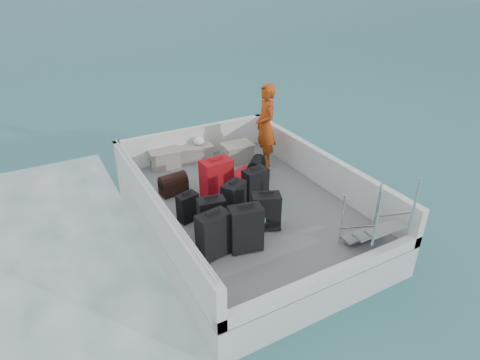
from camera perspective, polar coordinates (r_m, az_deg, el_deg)
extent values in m
plane|color=#1B595F|center=(7.92, 0.70, -7.12)|extent=(160.00, 160.00, 0.00)
cube|color=silver|center=(7.75, 0.71, -5.32)|extent=(3.60, 5.00, 0.60)
cube|color=slate|center=(7.58, 0.73, -3.37)|extent=(3.30, 4.70, 0.02)
cube|color=silver|center=(6.83, -12.03, -4.42)|extent=(0.14, 5.00, 0.70)
cube|color=silver|center=(8.29, 11.21, 1.86)|extent=(0.14, 5.00, 0.70)
cube|color=silver|center=(9.37, -6.63, 5.42)|extent=(3.60, 0.14, 0.70)
cube|color=silver|center=(5.94, 12.67, -13.25)|extent=(3.60, 0.14, 0.20)
cylinder|color=silver|center=(6.63, -12.37, -1.51)|extent=(0.04, 4.80, 0.04)
cube|color=black|center=(6.11, -3.79, -7.87)|extent=(0.52, 0.35, 0.75)
cube|color=black|center=(6.60, -4.04, -5.24)|extent=(0.48, 0.32, 0.66)
cube|color=black|center=(7.02, -7.41, -3.90)|extent=(0.39, 0.29, 0.52)
cube|color=black|center=(6.21, 0.82, -6.99)|extent=(0.56, 0.39, 0.77)
cube|color=black|center=(7.05, -0.90, -2.81)|extent=(0.51, 0.44, 0.65)
cube|color=#A60C17|center=(7.59, -3.36, 0.12)|extent=(0.60, 0.39, 0.79)
cube|color=black|center=(6.73, 3.69, -4.54)|extent=(0.55, 0.44, 0.65)
cube|color=black|center=(7.52, 2.18, -0.73)|extent=(0.49, 0.31, 0.65)
cube|color=#A60C17|center=(8.08, 0.31, -0.01)|extent=(0.79, 0.65, 0.27)
cube|color=gray|center=(9.00, -10.65, 2.95)|extent=(0.66, 0.49, 0.37)
cube|color=gray|center=(9.18, -7.21, 3.61)|extent=(0.64, 0.53, 0.33)
cube|color=gray|center=(9.26, -5.77, 3.93)|extent=(0.59, 0.44, 0.33)
cube|color=gray|center=(9.13, -0.38, 3.88)|extent=(0.65, 0.46, 0.38)
ellipsoid|color=yellow|center=(9.39, -0.98, 4.05)|extent=(0.28, 0.26, 0.22)
ellipsoid|color=white|center=(9.16, -5.84, 5.38)|extent=(0.24, 0.24, 0.18)
imported|color=#EB5716|center=(8.71, 3.67, 7.70)|extent=(0.57, 0.75, 1.82)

